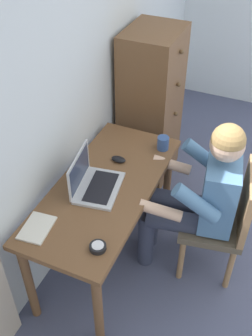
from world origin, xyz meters
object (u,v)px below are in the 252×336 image
at_px(desk, 105,198).
at_px(chair, 224,218).
at_px(person_seated, 199,193).
at_px(computer_mouse, 119,159).
at_px(desk_clock, 98,247).
at_px(notebook_pad, 37,228).
at_px(coffee_mug, 163,143).
at_px(dresser, 151,108).
at_px(laptop, 92,182).

bearing_deg(desk, chair, -70.21).
distance_m(person_seated, computer_mouse, 0.57).
relative_size(chair, desk_clock, 9.59).
distance_m(desk, computer_mouse, 0.28).
height_order(computer_mouse, desk_clock, computer_mouse).
bearing_deg(desk, notebook_pad, 158.00).
xyz_separation_m(person_seated, computer_mouse, (0.02, 0.57, 0.07)).
bearing_deg(coffee_mug, dresser, 28.43).
xyz_separation_m(laptop, coffee_mug, (0.55, -0.26, -0.00)).
xyz_separation_m(desk, person_seated, (0.23, -0.54, 0.05)).
distance_m(person_seated, notebook_pad, 1.01).
relative_size(notebook_pad, coffee_mug, 1.75).
bearing_deg(coffee_mug, laptop, 154.95).
distance_m(dresser, laptop, 1.11).
distance_m(desk, notebook_pad, 0.51).
xyz_separation_m(computer_mouse, desk_clock, (-0.71, -0.21, -0.00)).
relative_size(dresser, chair, 1.52).
height_order(chair, person_seated, person_seated).
relative_size(desk, desk_clock, 14.29).
bearing_deg(desk_clock, desk, 21.91).
xyz_separation_m(person_seated, desk_clock, (-0.69, 0.36, 0.07)).
xyz_separation_m(laptop, notebook_pad, (-0.42, 0.13, -0.05)).
height_order(notebook_pad, coffee_mug, coffee_mug).
distance_m(computer_mouse, notebook_pad, 0.74).
relative_size(person_seated, coffee_mug, 9.84).
relative_size(computer_mouse, desk_clock, 1.11).
relative_size(desk_clock, coffee_mug, 0.75).
relative_size(chair, person_seated, 0.73).
bearing_deg(notebook_pad, person_seated, -52.75).
relative_size(chair, notebook_pad, 4.11).
relative_size(laptop, notebook_pad, 1.79).
distance_m(chair, notebook_pad, 1.19).
relative_size(dresser, desk_clock, 14.58).
xyz_separation_m(chair, computer_mouse, (-0.01, 0.75, 0.25)).
bearing_deg(notebook_pad, laptop, -23.65).
xyz_separation_m(desk, computer_mouse, (0.25, 0.02, 0.12)).
distance_m(chair, person_seated, 0.26).
height_order(person_seated, computer_mouse, person_seated).
distance_m(laptop, computer_mouse, 0.30).
height_order(dresser, coffee_mug, dresser).
height_order(desk_clock, notebook_pad, desk_clock).
bearing_deg(chair, coffee_mug, 64.90).
distance_m(notebook_pad, coffee_mug, 1.05).
height_order(person_seated, coffee_mug, person_seated).
bearing_deg(chair, desk_clock, 142.98).
xyz_separation_m(desk, coffee_mug, (0.51, -0.20, 0.15)).
height_order(chair, coffee_mug, chair).
relative_size(chair, laptop, 2.29).
height_order(dresser, person_seated, dresser).
bearing_deg(coffee_mug, desk_clock, 178.99).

